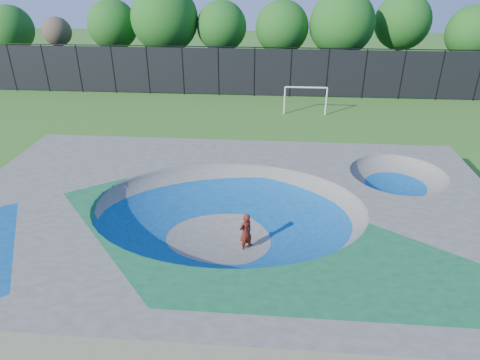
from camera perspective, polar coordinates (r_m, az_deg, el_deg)
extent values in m
plane|color=#30651C|center=(17.88, -1.49, -7.49)|extent=(120.00, 120.00, 0.00)
cube|color=gray|center=(17.46, -1.52, -5.46)|extent=(22.00, 14.00, 1.50)
imported|color=red|center=(16.66, 0.76, -6.99)|extent=(0.70, 0.68, 1.62)
cube|color=black|center=(17.11, 0.74, -9.17)|extent=(0.72, 0.70, 0.05)
cylinder|color=silver|center=(32.29, 5.97, 10.49)|extent=(0.12, 0.12, 2.03)
cylinder|color=silver|center=(32.51, 11.42, 10.22)|extent=(0.12, 0.12, 2.03)
cylinder|color=silver|center=(32.09, 8.83, 12.10)|extent=(3.05, 0.12, 0.12)
cylinder|color=black|center=(42.99, -28.12, 13.06)|extent=(0.09, 0.09, 4.00)
cylinder|color=black|center=(41.49, -24.52, 13.39)|extent=(0.09, 0.09, 4.00)
cylinder|color=black|center=(40.16, -20.65, 13.69)|extent=(0.09, 0.09, 4.00)
cylinder|color=black|center=(39.01, -16.52, 13.93)|extent=(0.09, 0.09, 4.00)
cylinder|color=black|center=(38.07, -12.16, 14.12)|extent=(0.09, 0.09, 4.00)
cylinder|color=black|center=(37.34, -7.60, 14.23)|extent=(0.09, 0.09, 4.00)
cylinder|color=black|center=(36.85, -2.88, 14.25)|extent=(0.09, 0.09, 4.00)
cylinder|color=black|center=(36.59, 1.93, 14.18)|extent=(0.09, 0.09, 4.00)
cylinder|color=black|center=(36.58, 6.77, 14.01)|extent=(0.09, 0.09, 4.00)
cylinder|color=black|center=(36.82, 11.58, 13.74)|extent=(0.09, 0.09, 4.00)
cylinder|color=black|center=(37.29, 16.28, 13.40)|extent=(0.09, 0.09, 4.00)
cylinder|color=black|center=(38.00, 20.81, 12.98)|extent=(0.09, 0.09, 4.00)
cylinder|color=black|center=(38.93, 25.15, 12.50)|extent=(0.09, 0.09, 4.00)
cylinder|color=black|center=(40.06, 29.24, 11.98)|extent=(0.09, 0.09, 4.00)
cube|color=black|center=(36.59, 1.93, 14.18)|extent=(48.00, 0.03, 3.80)
cylinder|color=black|center=(36.20, 1.98, 17.27)|extent=(48.00, 0.08, 0.08)
cylinder|color=#4F3F27|center=(48.72, -27.51, 13.82)|extent=(0.44, 0.44, 2.87)
sphere|color=#195717|center=(48.26, -28.31, 17.32)|extent=(4.35, 4.35, 4.35)
cylinder|color=#4F3F27|center=(45.16, -22.56, 14.28)|extent=(0.44, 0.44, 3.36)
sphere|color=brown|center=(44.73, -23.21, 17.72)|extent=(2.60, 2.60, 2.60)
cylinder|color=#4F3F27|center=(44.43, -16.04, 14.98)|extent=(0.44, 0.44, 3.22)
sphere|color=#195717|center=(43.91, -16.62, 19.22)|extent=(4.60, 4.60, 4.60)
cylinder|color=#4F3F27|center=(41.93, -9.58, 15.07)|extent=(0.44, 0.44, 3.40)
sphere|color=#195717|center=(41.32, -10.02, 20.42)|extent=(5.98, 5.98, 5.98)
cylinder|color=#4F3F27|center=(41.27, -2.37, 15.18)|extent=(0.44, 0.44, 3.34)
sphere|color=#195717|center=(40.72, -2.46, 19.79)|extent=(4.46, 4.46, 4.46)
cylinder|color=#4F3F27|center=(40.80, 5.40, 14.87)|extent=(0.44, 0.44, 3.24)
sphere|color=#195717|center=(40.23, 5.61, 19.57)|extent=(4.67, 4.67, 4.67)
cylinder|color=#4F3F27|center=(40.78, 12.86, 14.41)|extent=(0.44, 0.44, 3.35)
sphere|color=#195717|center=(40.17, 13.44, 19.65)|extent=(5.58, 5.58, 5.58)
cylinder|color=#4F3F27|center=(44.02, 20.07, 14.50)|extent=(0.44, 0.44, 3.51)
sphere|color=#195717|center=(43.48, 20.86, 19.13)|extent=(4.97, 4.97, 4.97)
cylinder|color=#4F3F27|center=(44.04, 27.71, 12.78)|extent=(0.44, 0.44, 3.06)
sphere|color=#195717|center=(43.52, 28.65, 16.86)|extent=(4.54, 4.54, 4.54)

